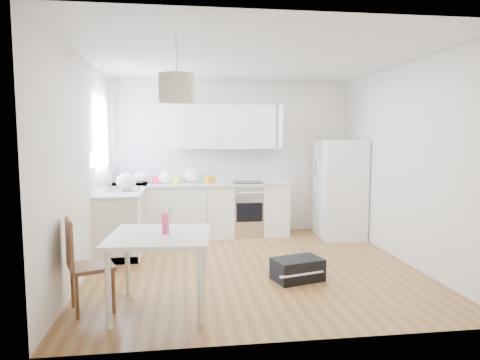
% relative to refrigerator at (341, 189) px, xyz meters
% --- Properties ---
extents(floor, '(4.20, 4.20, 0.00)m').
position_rel_refrigerator_xyz_m(floor, '(-1.76, -1.45, -0.83)').
color(floor, brown).
rests_on(floor, ground).
extents(ceiling, '(4.20, 4.20, 0.00)m').
position_rel_refrigerator_xyz_m(ceiling, '(-1.76, -1.45, 1.87)').
color(ceiling, white).
rests_on(ceiling, wall_back).
extents(wall_back, '(4.20, 0.00, 4.20)m').
position_rel_refrigerator_xyz_m(wall_back, '(-1.76, 0.65, 0.52)').
color(wall_back, silver).
rests_on(wall_back, floor).
extents(wall_left, '(0.00, 4.20, 4.20)m').
position_rel_refrigerator_xyz_m(wall_left, '(-3.86, -1.45, 0.52)').
color(wall_left, silver).
rests_on(wall_left, floor).
extents(wall_right, '(0.00, 4.20, 4.20)m').
position_rel_refrigerator_xyz_m(wall_right, '(0.34, -1.45, 0.52)').
color(wall_right, silver).
rests_on(wall_right, floor).
extents(window_glassblock, '(0.02, 1.00, 1.00)m').
position_rel_refrigerator_xyz_m(window_glassblock, '(-3.85, -0.30, 0.92)').
color(window_glassblock, '#BFE0F9').
rests_on(window_glassblock, wall_left).
extents(cabinets_back, '(3.00, 0.60, 0.88)m').
position_rel_refrigerator_xyz_m(cabinets_back, '(-2.36, 0.35, -0.39)').
color(cabinets_back, white).
rests_on(cabinets_back, floor).
extents(cabinets_left, '(0.60, 1.80, 0.88)m').
position_rel_refrigerator_xyz_m(cabinets_left, '(-3.56, -0.25, -0.39)').
color(cabinets_left, white).
rests_on(cabinets_left, floor).
extents(counter_back, '(3.02, 0.64, 0.04)m').
position_rel_refrigerator_xyz_m(counter_back, '(-2.36, 0.35, 0.07)').
color(counter_back, '#B6B9BC').
rests_on(counter_back, cabinets_back).
extents(counter_left, '(0.64, 1.82, 0.04)m').
position_rel_refrigerator_xyz_m(counter_left, '(-3.56, -0.25, 0.07)').
color(counter_left, '#B6B9BC').
rests_on(counter_left, cabinets_left).
extents(backsplash_back, '(3.00, 0.01, 0.58)m').
position_rel_refrigerator_xyz_m(backsplash_back, '(-2.36, 0.65, 0.38)').
color(backsplash_back, white).
rests_on(backsplash_back, wall_back).
extents(backsplash_left, '(0.01, 1.80, 0.58)m').
position_rel_refrigerator_xyz_m(backsplash_left, '(-3.85, -0.25, 0.38)').
color(backsplash_left, white).
rests_on(backsplash_left, wall_left).
extents(upper_cabinets, '(1.70, 0.32, 0.75)m').
position_rel_refrigerator_xyz_m(upper_cabinets, '(-1.91, 0.49, 1.05)').
color(upper_cabinets, white).
rests_on(upper_cabinets, wall_back).
extents(range_oven, '(0.50, 0.61, 0.88)m').
position_rel_refrigerator_xyz_m(range_oven, '(-1.56, 0.35, -0.39)').
color(range_oven, silver).
rests_on(range_oven, floor).
extents(sink, '(0.50, 0.80, 0.16)m').
position_rel_refrigerator_xyz_m(sink, '(-3.56, -0.30, 0.09)').
color(sink, silver).
rests_on(sink, counter_left).
extents(refrigerator, '(0.82, 0.85, 1.66)m').
position_rel_refrigerator_xyz_m(refrigerator, '(0.00, 0.00, 0.00)').
color(refrigerator, white).
rests_on(refrigerator, floor).
extents(dining_table, '(1.04, 1.04, 0.77)m').
position_rel_refrigerator_xyz_m(dining_table, '(-2.89, -2.71, -0.15)').
color(dining_table, beige).
rests_on(dining_table, floor).
extents(dining_chair, '(0.51, 0.51, 0.94)m').
position_rel_refrigerator_xyz_m(dining_chair, '(-3.56, -2.65, -0.36)').
color(dining_chair, '#4F3017').
rests_on(dining_chair, floor).
extents(drink_bottle, '(0.07, 0.07, 0.24)m').
position_rel_refrigerator_xyz_m(drink_bottle, '(-2.83, -2.70, 0.06)').
color(drink_bottle, '#ED4174').
rests_on(drink_bottle, dining_table).
extents(gym_bag, '(0.65, 0.51, 0.26)m').
position_rel_refrigerator_xyz_m(gym_bag, '(-1.31, -2.05, -0.70)').
color(gym_bag, black).
rests_on(gym_bag, floor).
extents(pendant_lamp, '(0.44, 0.44, 0.27)m').
position_rel_refrigerator_xyz_m(pendant_lamp, '(-2.70, -2.71, 1.35)').
color(pendant_lamp, beige).
rests_on(pendant_lamp, ceiling).
extents(grocery_bag_a, '(0.23, 0.20, 0.21)m').
position_rel_refrigerator_xyz_m(grocery_bag_a, '(-3.36, 0.41, 0.20)').
color(grocery_bag_a, white).
rests_on(grocery_bag_a, counter_back).
extents(grocery_bag_b, '(0.25, 0.21, 0.22)m').
position_rel_refrigerator_xyz_m(grocery_bag_b, '(-2.93, 0.33, 0.20)').
color(grocery_bag_b, white).
rests_on(grocery_bag_b, counter_back).
extents(grocery_bag_c, '(0.28, 0.24, 0.25)m').
position_rel_refrigerator_xyz_m(grocery_bag_c, '(-2.51, 0.45, 0.22)').
color(grocery_bag_c, white).
rests_on(grocery_bag_c, counter_back).
extents(grocery_bag_d, '(0.24, 0.20, 0.21)m').
position_rel_refrigerator_xyz_m(grocery_bag_d, '(-3.53, -0.05, 0.20)').
color(grocery_bag_d, white).
rests_on(grocery_bag_d, counter_back).
extents(grocery_bag_e, '(0.29, 0.25, 0.26)m').
position_rel_refrigerator_xyz_m(grocery_bag_e, '(-3.48, -0.47, 0.22)').
color(grocery_bag_e, white).
rests_on(grocery_bag_e, counter_left).
extents(snack_orange, '(0.20, 0.17, 0.12)m').
position_rel_refrigerator_xyz_m(snack_orange, '(-2.20, 0.36, 0.15)').
color(snack_orange, orange).
rests_on(snack_orange, counter_back).
extents(snack_yellow, '(0.19, 0.16, 0.11)m').
position_rel_refrigerator_xyz_m(snack_yellow, '(-2.79, 0.33, 0.15)').
color(snack_yellow, yellow).
rests_on(snack_yellow, counter_back).
extents(snack_red, '(0.18, 0.12, 0.12)m').
position_rel_refrigerator_xyz_m(snack_red, '(-3.08, 0.36, 0.15)').
color(snack_red, '#BA173B').
rests_on(snack_red, counter_back).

